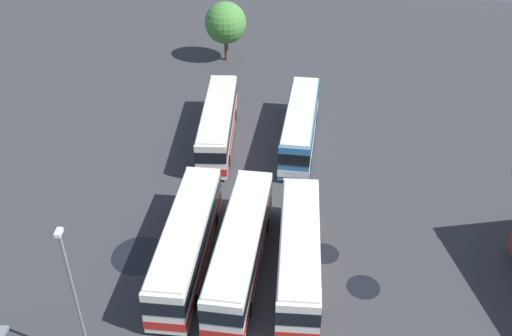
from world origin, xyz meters
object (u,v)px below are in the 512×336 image
Objects in this scene: bus_row1_slot0 at (300,125)px; bus_row1_slot2 at (218,123)px; tree_northwest at (225,23)px; bus_row0_slot0 at (299,252)px; lamp_post_by_building at (75,296)px; bus_row0_slot2 at (187,241)px; bus_row0_slot1 at (241,247)px.

bus_row1_slot0 is 1.01× the size of bus_row1_slot2.
bus_row1_slot0 is 19.70m from tree_northwest.
bus_row0_slot0 is 13.92m from lamp_post_by_building.
bus_row0_slot2 and bus_row1_slot2 have the same top height.
bus_row0_slot0 is at bearing 176.78° from bus_row1_slot0.
bus_row0_slot1 is (0.44, 3.69, 0.00)m from bus_row0_slot0.
tree_northwest is (18.08, 7.43, 2.51)m from bus_row1_slot0.
tree_northwest reaches higher than bus_row0_slot1.
bus_row0_slot0 is 17.48m from bus_row1_slot2.
bus_row0_slot0 and bus_row0_slot1 have the same top height.
bus_row1_slot0 and bus_row1_slot2 have the same top height.
lamp_post_by_building reaches higher than bus_row0_slot1.
bus_row0_slot0 is at bearing -169.19° from tree_northwest.
bus_row0_slot2 is 15.42m from bus_row1_slot2.
bus_row1_slot0 is at bearing -3.22° from bus_row0_slot0.
bus_row0_slot1 is 3.52m from bus_row0_slot2.
tree_northwest is (41.10, -5.09, -0.76)m from lamp_post_by_building.
bus_row0_slot2 and bus_row1_slot0 have the same top height.
bus_row0_slot1 and bus_row0_slot2 have the same top height.
bus_row0_slot1 is 1.02× the size of bus_row0_slot2.
bus_row1_slot0 is (15.13, -8.08, 0.00)m from bus_row0_slot2.
bus_row0_slot0 is 16.11m from bus_row1_slot0.
bus_row0_slot2 is at bearing 178.87° from tree_northwest.
lamp_post_by_building is at bearing 172.93° from tree_northwest.
bus_row0_slot1 is at bearing -170.98° from bus_row1_slot2.
bus_row1_slot0 is at bearing -92.05° from bus_row1_slot2.
lamp_post_by_building reaches higher than bus_row1_slot2.
lamp_post_by_building is 1.41× the size of tree_northwest.
tree_northwest is at bearing -1.13° from bus_row0_slot2.
bus_row1_slot2 is (0.25, 7.12, 0.00)m from bus_row1_slot0.
bus_row0_slot1 is 1.38× the size of lamp_post_by_building.
lamp_post_by_building is at bearing 150.62° from bus_row0_slot2.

